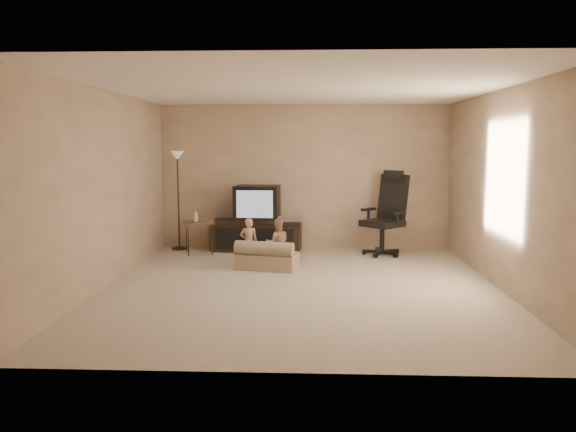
# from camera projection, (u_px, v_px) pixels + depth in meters

# --- Properties ---
(floor) EXTENTS (5.50, 5.50, 0.00)m
(floor) POSITION_uv_depth(u_px,v_px,m) (301.00, 287.00, 7.19)
(floor) COLOR #BFB198
(floor) RESTS_ON ground
(room_shell) EXTENTS (5.50, 5.50, 5.50)m
(room_shell) POSITION_uv_depth(u_px,v_px,m) (301.00, 168.00, 7.00)
(room_shell) COLOR white
(room_shell) RESTS_ON floor
(tv_stand) EXTENTS (1.59, 0.67, 1.12)m
(tv_stand) POSITION_uv_depth(u_px,v_px,m) (258.00, 224.00, 9.63)
(tv_stand) COLOR black
(tv_stand) RESTS_ON floor
(office_chair) EXTENTS (0.91, 0.91, 1.39)m
(office_chair) POSITION_uv_depth(u_px,v_px,m) (386.00, 225.00, 9.25)
(office_chair) COLOR black
(office_chair) RESTS_ON floor
(side_table) EXTENTS (0.61, 0.61, 0.73)m
(side_table) POSITION_uv_depth(u_px,v_px,m) (199.00, 223.00, 9.34)
(side_table) COLOR brown
(side_table) RESTS_ON floor
(floor_lamp) EXTENTS (0.26, 0.26, 1.70)m
(floor_lamp) POSITION_uv_depth(u_px,v_px,m) (178.00, 178.00, 9.65)
(floor_lamp) COLOR #312115
(floor_lamp) RESTS_ON floor
(child_sofa) EXTENTS (0.95, 0.66, 0.43)m
(child_sofa) POSITION_uv_depth(u_px,v_px,m) (266.00, 257.00, 8.20)
(child_sofa) COLOR tan
(child_sofa) RESTS_ON floor
(toddler_left) EXTENTS (0.28, 0.21, 0.73)m
(toddler_left) POSITION_uv_depth(u_px,v_px,m) (249.00, 242.00, 8.35)
(toddler_left) COLOR tan
(toddler_left) RESTS_ON floor
(toddler_right) EXTENTS (0.38, 0.25, 0.73)m
(toddler_right) POSITION_uv_depth(u_px,v_px,m) (278.00, 243.00, 8.30)
(toddler_right) COLOR tan
(toddler_right) RESTS_ON floor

